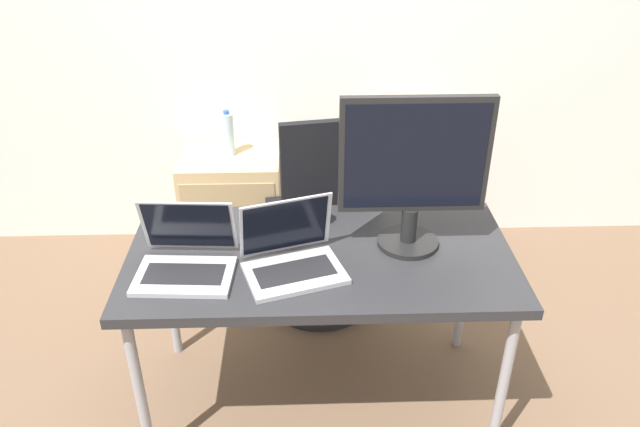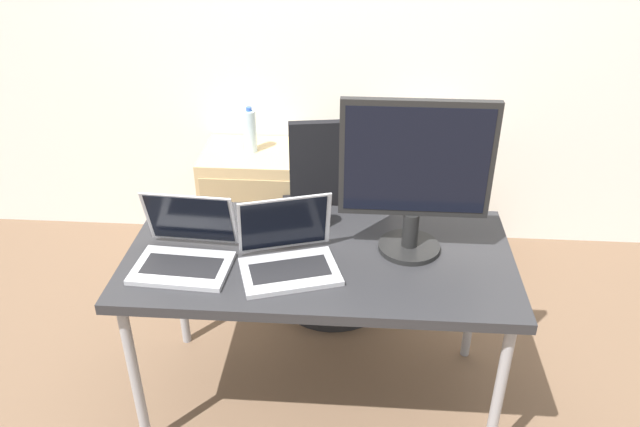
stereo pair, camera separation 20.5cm
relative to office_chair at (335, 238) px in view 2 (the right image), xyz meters
name	(u,v)px [view 2 (the right image)]	position (x,y,z in m)	size (l,w,h in m)	color
ground_plane	(319,395)	(-0.03, -0.62, -0.42)	(14.00, 14.00, 0.00)	brown
wall_back	(338,16)	(-0.03, 0.76, 0.88)	(10.00, 0.05, 2.60)	silver
desk	(319,265)	(-0.03, -0.62, 0.27)	(1.44, 0.73, 0.74)	#28282B
office_chair	(335,238)	(0.00, 0.00, 0.00)	(0.56, 0.59, 1.10)	#232326
cabinet_left	(254,202)	(-0.48, 0.50, -0.10)	(0.53, 0.44, 0.63)	tan
cabinet_right	(417,208)	(0.44, 0.50, -0.10)	(0.53, 0.44, 0.63)	tan
water_bottle	(250,131)	(-0.48, 0.50, 0.33)	(0.07, 0.07, 0.25)	silver
laptop_left	(288,255)	(-0.14, -0.72, 0.37)	(0.40, 0.36, 0.25)	#ADADB2
laptop_right	(185,251)	(-0.51, -0.71, 0.37)	(0.35, 0.31, 0.24)	#ADADB2
monitor	(415,175)	(0.30, -0.57, 0.64)	(0.54, 0.23, 0.59)	black
coffee_cup_white	(321,213)	(-0.04, -0.42, 0.38)	(0.07, 0.07, 0.12)	white
coffee_cup_brown	(287,224)	(-0.17, -0.50, 0.37)	(0.09, 0.09, 0.10)	brown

